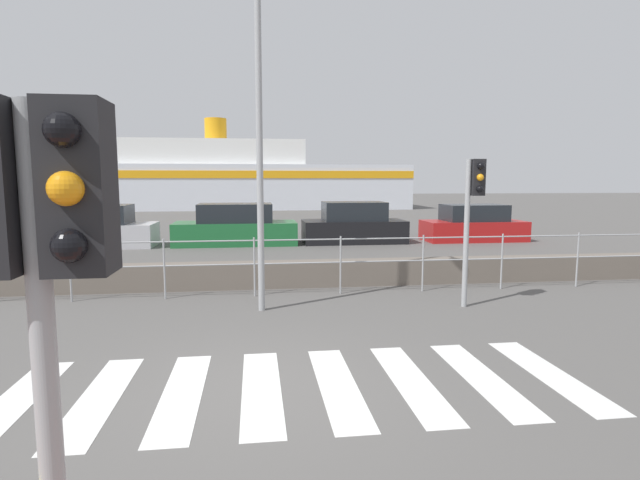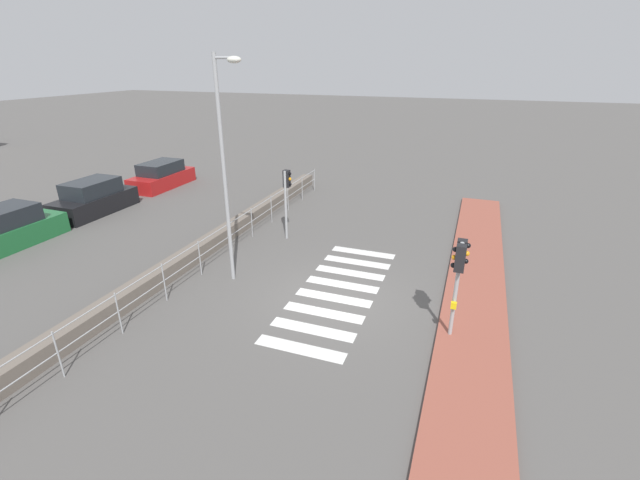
% 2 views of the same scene
% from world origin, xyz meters
% --- Properties ---
extents(ground_plane, '(160.00, 160.00, 0.00)m').
position_xyz_m(ground_plane, '(0.00, 0.00, 0.00)').
color(ground_plane, '#565451').
extents(crosswalk, '(6.75, 2.40, 0.01)m').
position_xyz_m(crosswalk, '(0.52, 0.00, 0.00)').
color(crosswalk, silver).
rests_on(crosswalk, ground_plane).
extents(seawall, '(24.31, 0.55, 0.57)m').
position_xyz_m(seawall, '(0.00, 5.62, 0.29)').
color(seawall, '#6B6056').
rests_on(seawall, ground_plane).
extents(harbor_fence, '(21.91, 0.04, 1.24)m').
position_xyz_m(harbor_fence, '(-0.00, 4.74, 0.81)').
color(harbor_fence, '#9EA0A3').
rests_on(harbor_fence, ground_plane).
extents(traffic_light_near, '(0.58, 0.41, 2.73)m').
position_xyz_m(traffic_light_near, '(-0.83, -3.53, 2.14)').
color(traffic_light_near, '#9EA0A3').
rests_on(traffic_light_near, ground_plane).
extents(traffic_light_far, '(0.34, 0.32, 2.81)m').
position_xyz_m(traffic_light_far, '(4.10, 3.33, 2.07)').
color(traffic_light_far, '#9EA0A3').
rests_on(traffic_light_far, ground_plane).
extents(streetlamp, '(0.32, 0.90, 7.00)m').
position_xyz_m(streetlamp, '(0.13, 3.44, 4.23)').
color(streetlamp, '#9EA0A3').
rests_on(streetlamp, ground_plane).
extents(ferry_boat, '(25.84, 6.46, 7.47)m').
position_xyz_m(ferry_boat, '(-0.63, 37.28, 2.42)').
color(ferry_boat, silver).
rests_on(ferry_boat, ground_plane).
extents(parked_car_silver, '(4.41, 1.90, 1.53)m').
position_xyz_m(parked_car_silver, '(-5.84, 13.35, 0.65)').
color(parked_car_silver, '#BCBCC1').
rests_on(parked_car_silver, ground_plane).
extents(parked_car_green, '(4.54, 1.81, 1.54)m').
position_xyz_m(parked_car_green, '(-0.70, 13.35, 0.66)').
color(parked_car_green, '#1E6633').
rests_on(parked_car_green, ground_plane).
extents(parked_car_black, '(3.94, 1.76, 1.58)m').
position_xyz_m(parked_car_black, '(3.83, 13.35, 0.67)').
color(parked_car_black, black).
rests_on(parked_car_black, ground_plane).
extents(parked_car_red, '(3.97, 1.75, 1.45)m').
position_xyz_m(parked_car_red, '(8.71, 13.35, 0.62)').
color(parked_car_red, '#B21919').
rests_on(parked_car_red, ground_plane).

